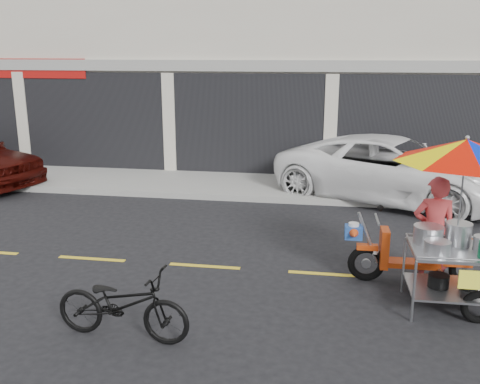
# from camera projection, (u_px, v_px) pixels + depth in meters

# --- Properties ---
(ground) EXTENTS (90.00, 90.00, 0.00)m
(ground) POSITION_uv_depth(u_px,v_px,m) (326.00, 274.00, 8.60)
(ground) COLOR black
(sidewalk) EXTENTS (45.00, 3.00, 0.15)m
(sidewalk) POSITION_uv_depth(u_px,v_px,m) (328.00, 187.00, 13.83)
(sidewalk) COLOR gray
(sidewalk) RESTS_ON ground
(shophouse_block) EXTENTS (36.00, 8.11, 10.40)m
(shophouse_block) POSITION_uv_depth(u_px,v_px,m) (423.00, 27.00, 17.17)
(shophouse_block) COLOR beige
(shophouse_block) RESTS_ON ground
(centerline) EXTENTS (42.00, 0.10, 0.01)m
(centerline) POSITION_uv_depth(u_px,v_px,m) (326.00, 274.00, 8.60)
(centerline) COLOR gold
(centerline) RESTS_ON ground
(white_pickup) EXTENTS (6.04, 4.57, 1.52)m
(white_pickup) POSITION_uv_depth(u_px,v_px,m) (393.00, 170.00, 12.65)
(white_pickup) COLOR white
(white_pickup) RESTS_ON ground
(near_bicycle) EXTENTS (1.79, 0.75, 0.92)m
(near_bicycle) POSITION_uv_depth(u_px,v_px,m) (122.00, 304.00, 6.58)
(near_bicycle) COLOR black
(near_bicycle) RESTS_ON ground
(food_vendor_rig) EXTENTS (2.42, 1.91, 2.43)m
(food_vendor_rig) POSITION_uv_depth(u_px,v_px,m) (450.00, 197.00, 7.39)
(food_vendor_rig) COLOR black
(food_vendor_rig) RESTS_ON ground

